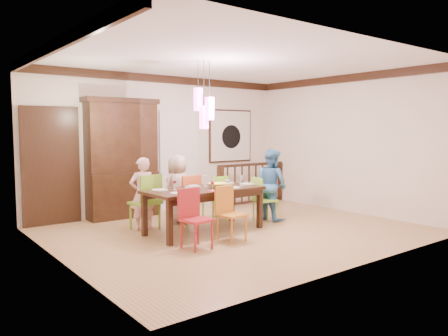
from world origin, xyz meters
TOP-DOWN VIEW (x-y plane):
  - floor at (0.00, 0.00)m, footprint 6.00×6.00m
  - ceiling at (0.00, 0.00)m, footprint 6.00×6.00m
  - wall_back at (0.00, 2.50)m, footprint 6.00×0.00m
  - wall_left at (-3.00, 0.00)m, footprint 0.00×5.00m
  - wall_right at (3.00, 0.00)m, footprint 0.00×5.00m
  - crown_molding at (0.00, 0.00)m, footprint 6.00×5.00m
  - panel_door at (-2.40, 2.45)m, footprint 1.04×0.07m
  - white_doorway at (0.35, 2.46)m, footprint 0.97×0.05m
  - painting at (1.80, 2.46)m, footprint 1.25×0.06m
  - pendant_cluster at (-0.51, 0.26)m, footprint 0.27×0.21m
  - dining_table at (-0.51, 0.26)m, footprint 2.07×1.00m
  - chair_far_left at (-1.24, 1.03)m, footprint 0.50×0.50m
  - chair_far_mid at (-0.43, 0.96)m, footprint 0.43×0.43m
  - chair_far_right at (0.23, 0.98)m, footprint 0.41×0.41m
  - chair_near_left at (-1.20, -0.54)m, footprint 0.44×0.44m
  - chair_near_mid at (-0.52, -0.51)m, footprint 0.42×0.42m
  - chair_end_right at (0.89, 0.25)m, footprint 0.45×0.45m
  - china_hutch at (-1.08, 2.30)m, footprint 1.50×0.46m
  - balustrade at (2.06, 1.95)m, footprint 2.01×0.12m
  - person_far_left at (-1.26, 1.06)m, footprint 0.49×0.35m
  - person_far_mid at (-0.48, 1.16)m, footprint 0.68×0.49m
  - person_end_right at (1.11, 0.30)m, footprint 0.53×0.67m
  - serving_bowl at (-0.26, 0.20)m, footprint 0.41×0.41m
  - small_bowl at (-0.68, 0.32)m, footprint 0.21×0.21m
  - cup_left at (-0.97, 0.04)m, footprint 0.14×0.14m
  - cup_right at (0.04, 0.33)m, footprint 0.12×0.12m
  - plate_far_left at (-1.22, 0.52)m, footprint 0.26×0.26m
  - plate_far_mid at (-0.56, 0.51)m, footprint 0.26×0.26m
  - plate_far_right at (0.24, 0.59)m, footprint 0.26×0.26m
  - plate_near_left at (-1.17, 0.01)m, footprint 0.26×0.26m
  - plate_near_mid at (-0.08, 0.02)m, footprint 0.26×0.26m
  - plate_end_right at (0.44, 0.27)m, footprint 0.26×0.26m
  - wine_glass_a at (-0.97, 0.46)m, footprint 0.08×0.08m
  - wine_glass_b at (-0.31, 0.50)m, footprint 0.08×0.08m
  - wine_glass_c at (-0.55, -0.03)m, footprint 0.08×0.08m
  - wine_glass_d at (0.20, 0.12)m, footprint 0.08×0.08m
  - napkin at (-0.59, -0.14)m, footprint 0.18×0.14m

SIDE VIEW (x-z plane):
  - floor at x=0.00m, z-range 0.00..0.00m
  - chair_end_right at x=0.89m, z-range 0.06..0.91m
  - chair_near_mid at x=-0.52m, z-range 0.06..0.92m
  - chair_far_right at x=0.23m, z-range 0.06..0.92m
  - balustrade at x=2.06m, z-range 0.02..0.98m
  - chair_near_left at x=-1.20m, z-range 0.06..0.94m
  - chair_far_mid at x=-0.43m, z-range 0.07..0.99m
  - chair_far_left at x=-1.24m, z-range 0.07..1.05m
  - person_far_left at x=-1.26m, z-range 0.00..1.27m
  - person_far_mid at x=-0.48m, z-range 0.00..1.29m
  - dining_table at x=-0.51m, z-range 0.29..1.04m
  - person_end_right at x=1.11m, z-range 0.00..1.38m
  - plate_far_left at x=-1.22m, z-range 0.75..0.76m
  - plate_far_mid at x=-0.56m, z-range 0.75..0.76m
  - plate_far_right at x=0.24m, z-range 0.75..0.76m
  - plate_near_left at x=-1.17m, z-range 0.75..0.76m
  - plate_near_mid at x=-0.08m, z-range 0.75..0.76m
  - plate_end_right at x=0.44m, z-range 0.75..0.76m
  - napkin at x=-0.59m, z-range 0.75..0.76m
  - small_bowl at x=-0.68m, z-range 0.75..0.81m
  - serving_bowl at x=-0.26m, z-range 0.75..0.83m
  - cup_left at x=-0.97m, z-range 0.75..0.84m
  - cup_right at x=0.04m, z-range 0.75..0.85m
  - wine_glass_a at x=-0.97m, z-range 0.75..0.94m
  - wine_glass_b at x=-0.31m, z-range 0.75..0.94m
  - wine_glass_c at x=-0.55m, z-range 0.75..0.94m
  - wine_glass_d at x=0.20m, z-range 0.75..0.94m
  - panel_door at x=-2.40m, z-range -0.07..2.17m
  - white_doorway at x=0.35m, z-range -0.06..2.16m
  - china_hutch at x=-1.08m, z-range 0.00..2.37m
  - wall_back at x=0.00m, z-range -1.55..4.45m
  - wall_left at x=-3.00m, z-range -1.05..3.95m
  - wall_right at x=3.00m, z-range -1.05..3.95m
  - painting at x=1.80m, z-range 0.97..2.22m
  - pendant_cluster at x=-0.51m, z-range 1.54..2.68m
  - crown_molding at x=0.00m, z-range 2.74..2.90m
  - ceiling at x=0.00m, z-range 2.90..2.90m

